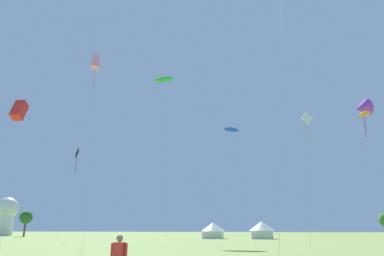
{
  "coord_description": "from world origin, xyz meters",
  "views": [
    {
      "loc": [
        7.35,
        -3.04,
        1.93
      ],
      "look_at": [
        0.0,
        32.0,
        12.58
      ],
      "focal_mm": 31.67,
      "sensor_mm": 36.0,
      "label": 1
    }
  ],
  "objects_px": {
    "kite_blue_parafoil": "(232,130)",
    "observatory_dome": "(6,214)",
    "festival_tent_left": "(262,229)",
    "tree_distant_right": "(26,218)",
    "kite_pink_box": "(95,63)",
    "kite_red_box": "(19,110)",
    "kite_green_parafoil": "(164,79)",
    "kite_white_diamond": "(307,121)",
    "kite_orange_parafoil": "(364,114)",
    "kite_purple_delta": "(362,108)",
    "festival_tent_center": "(213,230)",
    "kite_black_diamond": "(77,155)"
  },
  "relations": [
    {
      "from": "kite_pink_box",
      "to": "observatory_dome",
      "type": "height_order",
      "value": "kite_pink_box"
    },
    {
      "from": "kite_white_diamond",
      "to": "kite_green_parafoil",
      "type": "xyz_separation_m",
      "value": [
        -24.51,
        23.14,
        18.04
      ]
    },
    {
      "from": "kite_orange_parafoil",
      "to": "tree_distant_right",
      "type": "relative_size",
      "value": 3.03
    },
    {
      "from": "festival_tent_left",
      "to": "tree_distant_right",
      "type": "bearing_deg",
      "value": 171.44
    },
    {
      "from": "kite_white_diamond",
      "to": "festival_tent_center",
      "type": "bearing_deg",
      "value": 117.24
    },
    {
      "from": "kite_black_diamond",
      "to": "kite_blue_parafoil",
      "type": "bearing_deg",
      "value": -29.65
    },
    {
      "from": "festival_tent_center",
      "to": "observatory_dome",
      "type": "height_order",
      "value": "observatory_dome"
    },
    {
      "from": "tree_distant_right",
      "to": "kite_green_parafoil",
      "type": "bearing_deg",
      "value": -21.89
    },
    {
      "from": "kite_blue_parafoil",
      "to": "kite_pink_box",
      "type": "xyz_separation_m",
      "value": [
        -18.79,
        -0.16,
        10.99
      ]
    },
    {
      "from": "kite_white_diamond",
      "to": "kite_orange_parafoil",
      "type": "xyz_separation_m",
      "value": [
        10.12,
        13.31,
        4.6
      ]
    },
    {
      "from": "tree_distant_right",
      "to": "kite_pink_box",
      "type": "bearing_deg",
      "value": -46.26
    },
    {
      "from": "kite_blue_parafoil",
      "to": "festival_tent_left",
      "type": "xyz_separation_m",
      "value": [
        2.62,
        30.43,
        -11.58
      ]
    },
    {
      "from": "kite_red_box",
      "to": "festival_tent_left",
      "type": "bearing_deg",
      "value": 58.31
    },
    {
      "from": "tree_distant_right",
      "to": "kite_orange_parafoil",
      "type": "bearing_deg",
      "value": -19.17
    },
    {
      "from": "kite_white_diamond",
      "to": "observatory_dome",
      "type": "height_order",
      "value": "kite_white_diamond"
    },
    {
      "from": "kite_red_box",
      "to": "tree_distant_right",
      "type": "bearing_deg",
      "value": 125.25
    },
    {
      "from": "kite_blue_parafoil",
      "to": "kite_purple_delta",
      "type": "relative_size",
      "value": 0.59
    },
    {
      "from": "kite_white_diamond",
      "to": "kite_green_parafoil",
      "type": "distance_m",
      "value": 38.24
    },
    {
      "from": "kite_red_box",
      "to": "festival_tent_left",
      "type": "height_order",
      "value": "kite_red_box"
    },
    {
      "from": "kite_black_diamond",
      "to": "kite_pink_box",
      "type": "bearing_deg",
      "value": -55.6
    },
    {
      "from": "kite_pink_box",
      "to": "festival_tent_left",
      "type": "xyz_separation_m",
      "value": [
        21.41,
        30.58,
        -22.57
      ]
    },
    {
      "from": "kite_orange_parafoil",
      "to": "tree_distant_right",
      "type": "distance_m",
      "value": 81.14
    },
    {
      "from": "kite_pink_box",
      "to": "tree_distant_right",
      "type": "bearing_deg",
      "value": 133.74
    },
    {
      "from": "kite_red_box",
      "to": "kite_orange_parafoil",
      "type": "height_order",
      "value": "kite_orange_parafoil"
    },
    {
      "from": "kite_pink_box",
      "to": "kite_orange_parafoil",
      "type": "xyz_separation_m",
      "value": [
        37.72,
        13.24,
        -5.93
      ]
    },
    {
      "from": "kite_blue_parafoil",
      "to": "observatory_dome",
      "type": "height_order",
      "value": "kite_blue_parafoil"
    },
    {
      "from": "kite_black_diamond",
      "to": "kite_green_parafoil",
      "type": "bearing_deg",
      "value": 19.08
    },
    {
      "from": "kite_red_box",
      "to": "festival_tent_left",
      "type": "relative_size",
      "value": 3.06
    },
    {
      "from": "kite_green_parafoil",
      "to": "festival_tent_left",
      "type": "distance_m",
      "value": 36.01
    },
    {
      "from": "kite_pink_box",
      "to": "kite_black_diamond",
      "type": "relative_size",
      "value": 1.52
    },
    {
      "from": "kite_orange_parafoil",
      "to": "tree_distant_right",
      "type": "height_order",
      "value": "kite_orange_parafoil"
    },
    {
      "from": "kite_blue_parafoil",
      "to": "festival_tent_left",
      "type": "bearing_deg",
      "value": 85.08
    },
    {
      "from": "festival_tent_left",
      "to": "kite_red_box",
      "type": "bearing_deg",
      "value": -121.69
    },
    {
      "from": "kite_purple_delta",
      "to": "festival_tent_center",
      "type": "xyz_separation_m",
      "value": [
        -27.61,
        10.9,
        -19.9
      ]
    },
    {
      "from": "tree_distant_right",
      "to": "observatory_dome",
      "type": "bearing_deg",
      "value": 145.11
    },
    {
      "from": "kite_white_diamond",
      "to": "observatory_dome",
      "type": "xyz_separation_m",
      "value": [
        -79.95,
        49.72,
        -7.83
      ]
    },
    {
      "from": "kite_green_parafoil",
      "to": "kite_red_box",
      "type": "bearing_deg",
      "value": -101.07
    },
    {
      "from": "kite_red_box",
      "to": "kite_white_diamond",
      "type": "bearing_deg",
      "value": 16.77
    },
    {
      "from": "kite_white_diamond",
      "to": "kite_red_box",
      "type": "height_order",
      "value": "kite_red_box"
    },
    {
      "from": "kite_black_diamond",
      "to": "observatory_dome",
      "type": "bearing_deg",
      "value": 141.59
    },
    {
      "from": "kite_red_box",
      "to": "tree_distant_right",
      "type": "relative_size",
      "value": 2.46
    },
    {
      "from": "observatory_dome",
      "to": "tree_distant_right",
      "type": "xyz_separation_m",
      "value": [
        14.55,
        -10.15,
        -1.41
      ]
    },
    {
      "from": "kite_red_box",
      "to": "observatory_dome",
      "type": "bearing_deg",
      "value": 129.75
    },
    {
      "from": "kite_white_diamond",
      "to": "festival_tent_center",
      "type": "distance_m",
      "value": 36.56
    },
    {
      "from": "kite_purple_delta",
      "to": "tree_distant_right",
      "type": "xyz_separation_m",
      "value": [
        -77.23,
        19.81,
        -17.0
      ]
    },
    {
      "from": "kite_pink_box",
      "to": "observatory_dome",
      "type": "bearing_deg",
      "value": 136.52
    },
    {
      "from": "kite_blue_parafoil",
      "to": "festival_tent_left",
      "type": "height_order",
      "value": "kite_blue_parafoil"
    },
    {
      "from": "kite_black_diamond",
      "to": "kite_orange_parafoil",
      "type": "relative_size",
      "value": 0.88
    },
    {
      "from": "tree_distant_right",
      "to": "kite_blue_parafoil",
      "type": "bearing_deg",
      "value": -34.8
    },
    {
      "from": "kite_black_diamond",
      "to": "kite_red_box",
      "type": "xyz_separation_m",
      "value": [
        8.92,
        -27.17,
        -1.12
      ]
    }
  ]
}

